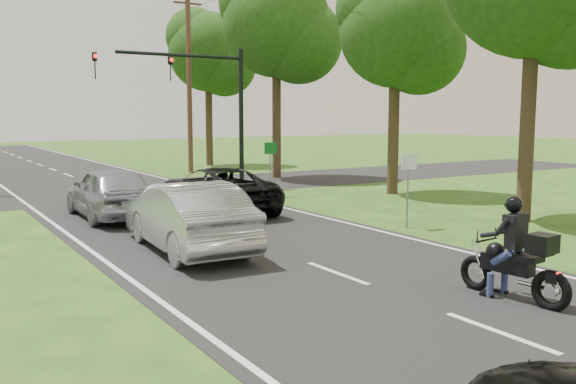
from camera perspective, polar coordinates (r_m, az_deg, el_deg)
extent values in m
plane|color=#284A14|center=(12.47, 4.61, -7.63)|extent=(140.00, 140.00, 0.00)
cube|color=black|center=(21.18, -11.77, -1.59)|extent=(8.00, 100.00, 0.01)
cube|color=black|center=(26.84, -16.23, 0.11)|extent=(60.00, 7.00, 0.01)
torus|color=black|center=(11.75, 17.16, -7.23)|extent=(0.19, 0.65, 0.64)
torus|color=black|center=(11.00, 23.40, -8.49)|extent=(0.22, 0.71, 0.70)
cube|color=black|center=(11.34, 19.82, -6.34)|extent=(0.35, 0.95, 0.29)
sphere|color=black|center=(11.43, 18.83, -5.29)|extent=(0.33, 0.33, 0.33)
cube|color=black|center=(11.13, 21.33, -5.74)|extent=(0.38, 0.56, 0.10)
cube|color=#FF0C07|center=(10.88, 23.98, -7.00)|extent=(0.10, 0.04, 0.05)
cylinder|color=silver|center=(11.28, 22.49, -8.17)|extent=(0.16, 0.78, 0.09)
cylinder|color=black|center=(11.50, 18.06, -4.29)|extent=(0.60, 0.09, 0.04)
cube|color=black|center=(10.92, 22.71, -4.47)|extent=(0.46, 0.43, 0.31)
cube|color=black|center=(11.15, 20.58, -3.48)|extent=(0.41, 0.25, 0.58)
sphere|color=black|center=(11.11, 20.39, -1.12)|extent=(0.29, 0.29, 0.29)
cylinder|color=navy|center=(11.36, 18.39, -8.29)|extent=(0.13, 0.13, 0.44)
cylinder|color=navy|center=(11.70, 19.59, -7.88)|extent=(0.13, 0.13, 0.44)
imported|color=black|center=(20.23, -6.67, 0.25)|extent=(2.64, 5.43, 1.49)
imported|color=#B5B6BB|center=(14.50, -9.38, -2.25)|extent=(2.03, 5.05, 1.63)
imported|color=#999AA0|center=(19.64, -16.31, 0.00)|extent=(1.98, 4.78, 1.62)
cylinder|color=black|center=(26.72, -4.40, 6.78)|extent=(0.20, 0.20, 6.00)
cylinder|color=black|center=(25.69, -9.93, 12.49)|extent=(5.40, 0.14, 0.14)
imported|color=black|center=(25.46, -10.96, 11.27)|extent=(0.16, 0.36, 1.00)
imported|color=black|center=(24.53, -17.64, 11.23)|extent=(0.16, 0.36, 1.00)
sphere|color=#FF0C07|center=(25.32, -10.83, 12.05)|extent=(0.16, 0.16, 0.16)
sphere|color=#FF0C07|center=(24.38, -17.56, 12.03)|extent=(0.16, 0.16, 0.16)
cylinder|color=brown|center=(34.43, -9.23, 10.13)|extent=(0.28, 0.28, 10.00)
cube|color=brown|center=(34.90, -9.38, 17.03)|extent=(1.60, 0.10, 0.10)
cylinder|color=slate|center=(17.52, 11.13, -0.10)|extent=(0.05, 0.05, 2.00)
cube|color=silver|center=(17.41, 11.27, 2.82)|extent=(0.55, 0.04, 0.45)
cylinder|color=slate|center=(24.05, -1.66, 1.98)|extent=(0.05, 0.05, 2.00)
cube|color=#0C591E|center=(23.96, -1.63, 4.12)|extent=(0.55, 0.04, 0.45)
cylinder|color=#332316|center=(19.57, 21.55, 7.21)|extent=(0.44, 0.44, 6.72)
cylinder|color=#332316|center=(25.05, 9.86, 6.53)|extent=(0.44, 0.44, 5.88)
sphere|color=#193D10|center=(25.27, 10.04, 14.65)|extent=(4.50, 4.50, 4.50)
sphere|color=#193D10|center=(25.26, 12.23, 12.92)|extent=(3.60, 3.60, 3.60)
cylinder|color=#332316|center=(31.10, -1.08, 7.78)|extent=(0.44, 0.44, 7.00)
sphere|color=#193D10|center=(31.43, -1.10, 15.55)|extent=(5.40, 5.40, 5.40)
sphere|color=#193D10|center=(31.19, 1.07, 13.99)|extent=(4.32, 4.32, 4.32)
cylinder|color=#332316|center=(39.26, -7.41, 7.19)|extent=(0.44, 0.44, 6.44)
sphere|color=#193D10|center=(39.45, -7.50, 12.88)|extent=(4.95, 4.95, 4.95)
sphere|color=#193D10|center=(39.14, -5.95, 11.76)|extent=(3.96, 3.96, 3.96)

